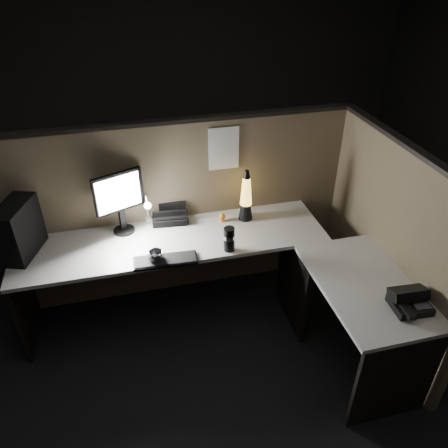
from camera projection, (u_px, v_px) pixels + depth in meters
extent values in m
plane|color=black|center=(211.00, 363.00, 3.20)|extent=(6.00, 6.00, 0.00)
plane|color=#282623|center=(151.00, 71.00, 4.88)|extent=(6.00, 0.00, 6.00)
cube|color=brown|center=(185.00, 212.00, 3.54)|extent=(2.66, 0.06, 1.50)
cube|color=brown|center=(387.00, 247.00, 3.13)|extent=(0.06, 1.66, 1.50)
cube|color=#B4B1AA|center=(173.00, 241.00, 3.26)|extent=(2.30, 0.60, 0.03)
cube|color=#B4B1AA|center=(366.00, 285.00, 2.84)|extent=(0.60, 1.00, 0.03)
cube|color=black|center=(24.00, 302.00, 3.23)|extent=(0.03, 0.55, 0.70)
cube|color=black|center=(395.00, 381.00, 2.66)|extent=(0.55, 0.03, 0.70)
cube|color=black|center=(292.00, 285.00, 3.39)|extent=(0.03, 0.55, 0.70)
cube|color=black|center=(19.00, 229.00, 3.00)|extent=(0.28, 0.41, 0.39)
cylinder|color=black|center=(124.00, 230.00, 3.34)|extent=(0.16, 0.16, 0.01)
cube|color=black|center=(123.00, 218.00, 3.30)|extent=(0.06, 0.05, 0.18)
cube|color=black|center=(119.00, 192.00, 3.17)|extent=(0.36, 0.17, 0.31)
cube|color=white|center=(119.00, 193.00, 3.15)|extent=(0.31, 0.13, 0.26)
cube|color=black|center=(166.00, 261.00, 3.02)|extent=(0.45, 0.17, 0.02)
ellipsoid|color=black|center=(157.00, 261.00, 3.00)|extent=(0.11, 0.09, 0.04)
cube|color=white|center=(148.00, 220.00, 3.44)|extent=(0.05, 0.06, 0.03)
cylinder|color=white|center=(147.00, 207.00, 3.37)|extent=(0.01, 0.01, 0.21)
cylinder|color=white|center=(147.00, 200.00, 3.26)|extent=(0.01, 0.14, 0.01)
sphere|color=white|center=(148.00, 206.00, 3.20)|extent=(0.05, 0.05, 0.05)
cube|color=black|center=(170.00, 216.00, 3.46)|extent=(0.29, 0.26, 0.05)
cube|color=black|center=(170.00, 214.00, 3.41)|extent=(0.27, 0.04, 0.10)
cube|color=black|center=(167.00, 202.00, 3.48)|extent=(0.27, 0.04, 0.18)
cone|color=black|center=(246.00, 211.00, 3.45)|extent=(0.11, 0.11, 0.13)
cone|color=gold|center=(246.00, 191.00, 3.35)|extent=(0.09, 0.09, 0.23)
sphere|color=#8D3D14|center=(246.00, 199.00, 3.39)|extent=(0.05, 0.05, 0.05)
sphere|color=#8D3D14|center=(246.00, 190.00, 3.35)|extent=(0.03, 0.03, 0.03)
cone|color=black|center=(247.00, 174.00, 3.27)|extent=(0.06, 0.06, 0.06)
cylinder|color=black|center=(229.00, 239.00, 3.09)|extent=(0.08, 0.08, 0.19)
imported|color=silver|center=(156.00, 257.00, 3.00)|extent=(0.13, 0.13, 0.09)
sphere|color=orange|center=(222.00, 216.00, 3.43)|extent=(0.05, 0.05, 0.05)
cube|color=white|center=(224.00, 149.00, 3.28)|extent=(0.23, 0.00, 0.34)
cube|color=black|center=(410.00, 305.00, 2.64)|extent=(0.23, 0.21, 0.05)
cube|color=black|center=(408.00, 294.00, 2.63)|extent=(0.23, 0.15, 0.10)
cube|color=black|center=(406.00, 309.00, 2.57)|extent=(0.06, 0.17, 0.03)
cube|color=#3F3F42|center=(421.00, 304.00, 2.61)|extent=(0.10, 0.10, 0.00)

